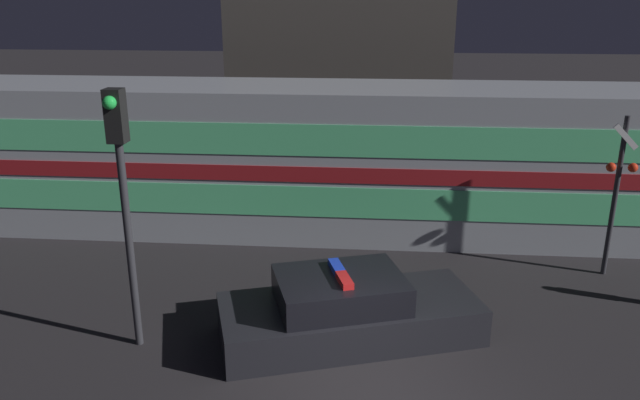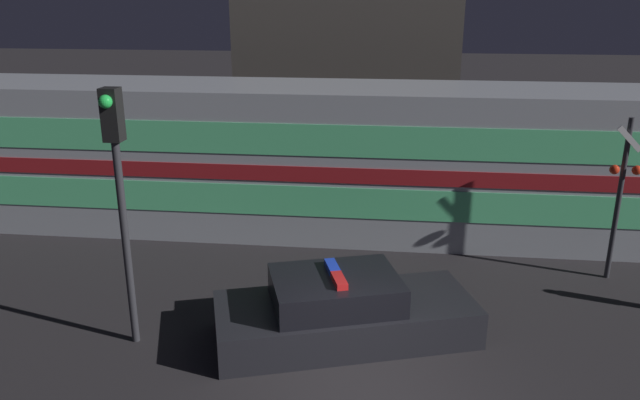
{
  "view_description": "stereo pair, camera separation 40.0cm",
  "coord_description": "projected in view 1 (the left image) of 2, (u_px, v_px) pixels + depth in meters",
  "views": [
    {
      "loc": [
        -0.18,
        -8.51,
        6.27
      ],
      "look_at": [
        -1.32,
        4.82,
        1.77
      ],
      "focal_mm": 35.0,
      "sensor_mm": 36.0,
      "label": 1
    },
    {
      "loc": [
        0.22,
        -8.47,
        6.27
      ],
      "look_at": [
        -1.32,
        4.82,
        1.77
      ],
      "focal_mm": 35.0,
      "sensor_mm": 36.0,
      "label": 2
    }
  ],
  "objects": [
    {
      "name": "train",
      "position": [
        299.0,
        159.0,
        16.82
      ],
      "size": [
        19.66,
        3.02,
        3.93
      ],
      "color": "#999EA5",
      "rests_on": "ground_plane"
    },
    {
      "name": "police_car",
      "position": [
        348.0,
        312.0,
        11.75
      ],
      "size": [
        5.21,
        3.33,
        1.39
      ],
      "rotation": [
        0.0,
        0.0,
        0.31
      ],
      "color": "black",
      "rests_on": "ground_plane"
    },
    {
      "name": "crossing_signal_near",
      "position": [
        617.0,
        188.0,
        13.85
      ],
      "size": [
        0.67,
        0.28,
        3.72
      ],
      "color": "#2D2D33",
      "rests_on": "ground_plane"
    },
    {
      "name": "traffic_light_corner",
      "position": [
        122.0,
        177.0,
        10.63
      ],
      "size": [
        0.3,
        0.46,
        4.76
      ],
      "color": "#2D2D33",
      "rests_on": "ground_plane"
    },
    {
      "name": "building_left",
      "position": [
        342.0,
        34.0,
        24.0
      ],
      "size": [
        7.91,
        6.01,
        9.39
      ],
      "color": "#47423D",
      "rests_on": "ground_plane"
    }
  ]
}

